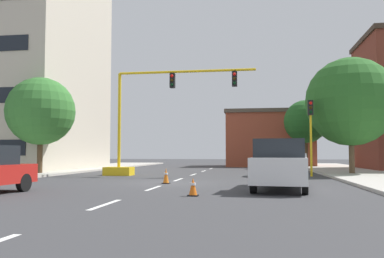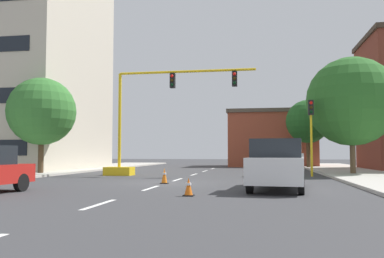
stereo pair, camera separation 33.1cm
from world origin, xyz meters
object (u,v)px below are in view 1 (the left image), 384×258
Objects in this scene: tree_right_mid at (350,102)px; traffic_cone_roadside_a at (193,187)px; tree_right_far at (306,122)px; traffic_cone_roadside_b at (258,174)px; traffic_light_pole_right at (311,120)px; tree_left_near at (41,111)px; traffic_signal_gantry at (138,140)px; traffic_cone_roadside_c at (166,176)px; pickup_truck_white at (281,165)px.

tree_right_mid is 17.45m from traffic_cone_roadside_a.
traffic_cone_roadside_b is at bearing -104.82° from tree_right_far.
traffic_light_pole_right is 0.73× the size of tree_left_near.
traffic_cone_roadside_b is at bearing -129.89° from traffic_light_pole_right.
traffic_light_pole_right is (11.04, 0.68, 1.24)m from traffic_signal_gantry.
traffic_signal_gantry is at bearing 116.73° from traffic_cone_roadside_c.
tree_right_far is (1.25, 13.33, 0.91)m from traffic_light_pole_right.
pickup_truck_white is at bearing -29.63° from tree_left_near.
tree_right_far reaches higher than traffic_cone_roadside_b.
traffic_cone_roadside_a is at bearing -113.58° from traffic_light_pole_right.
tree_left_near is at bearing 150.37° from pickup_truck_white.
tree_left_near is 17.84m from pickup_truck_white.
tree_right_mid is 1.41× the size of pickup_truck_white.
traffic_cone_roadside_c is at bearing -136.31° from traffic_light_pole_right.
traffic_cone_roadside_b is at bearing -11.23° from tree_left_near.
traffic_cone_roadside_a is (12.14, -11.58, -3.95)m from tree_left_near.
pickup_truck_white is (-5.29, -11.69, -3.91)m from tree_right_mid.
traffic_signal_gantry reaches higher than traffic_light_pole_right.
pickup_truck_white is 5.81m from traffic_cone_roadside_c.
traffic_signal_gantry is at bearing 3.90° from tree_left_near.
traffic_signal_gantry is 1.51× the size of tree_left_near.
pickup_truck_white is at bearing -99.10° from tree_right_far.
tree_right_far reaches higher than pickup_truck_white.
tree_right_mid is at bearing 65.66° from pickup_truck_white.
tree_left_near reaches higher than traffic_cone_roadside_a.
traffic_light_pole_right is 3.67m from tree_right_mid.
traffic_cone_roadside_b is at bearing 37.65° from traffic_cone_roadside_c.
tree_right_far is 18.37m from traffic_cone_roadside_b.
tree_right_mid is at bearing 60.13° from traffic_cone_roadside_a.
tree_right_mid is 11.46× the size of traffic_cone_roadside_b.
traffic_cone_roadside_b is (7.71, -3.30, -1.96)m from traffic_signal_gantry.
traffic_cone_roadside_b is at bearing 98.59° from pickup_truck_white.
tree_left_near is at bearing 148.16° from traffic_cone_roadside_c.
traffic_signal_gantry is at bearing -169.50° from tree_right_mid.
traffic_light_pole_right reaches higher than pickup_truck_white.
traffic_light_pole_right is 0.61× the size of tree_right_mid.
traffic_signal_gantry reaches higher than tree_left_near.
traffic_cone_roadside_c is at bearing 111.71° from traffic_cone_roadside_a.
traffic_cone_roadside_b is (14.36, -2.85, -3.93)m from tree_left_near.
traffic_cone_roadside_c is (-4.36, -3.36, 0.03)m from traffic_cone_roadside_b.
traffic_cone_roadside_b is (-6.17, -5.88, -4.55)m from tree_right_mid.
pickup_truck_white is (8.59, -9.12, -1.32)m from traffic_signal_gantry.
traffic_signal_gantry is 1.77× the size of pickup_truck_white.
traffic_cone_roadside_c reaches higher than traffic_cone_roadside_a.
pickup_truck_white reaches higher than traffic_cone_roadside_c.
traffic_cone_roadside_b is (-4.58, -17.32, -4.10)m from tree_right_far.
pickup_truck_white is 8.15× the size of traffic_cone_roadside_b.
traffic_signal_gantry is 14.35m from tree_right_mid.
tree_left_near is at bearing -142.64° from tree_right_far.
traffic_cone_roadside_c is at bearing -138.73° from tree_right_mid.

